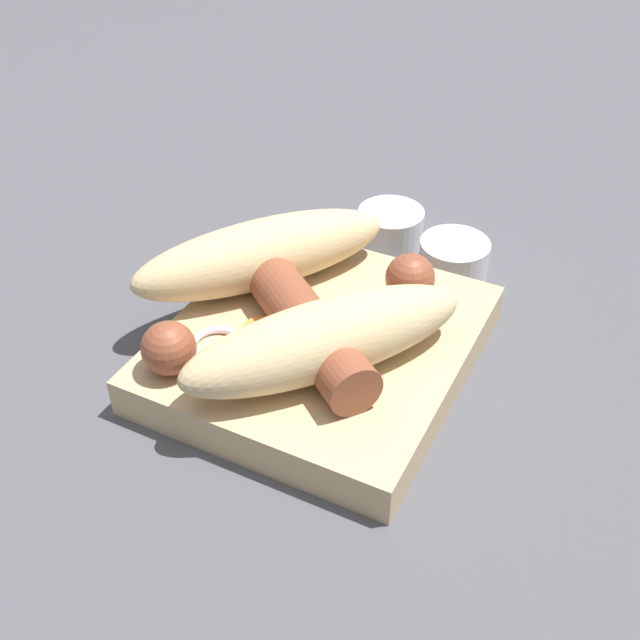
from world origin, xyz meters
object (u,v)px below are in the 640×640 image
Objects in this scene: food_tray at (320,348)px; condiment_cup_near at (453,261)px; sausage at (296,311)px; condiment_cup_far at (390,229)px; bread_roll at (291,293)px.

food_tray is 0.15m from condiment_cup_near.
food_tray is at bearing 161.84° from condiment_cup_near.
sausage is 0.16m from condiment_cup_near.
food_tray is at bearing -174.24° from condiment_cup_far.
food_tray is 3.84× the size of condiment_cup_far.
sausage is (-0.01, -0.01, -0.01)m from bread_roll.
condiment_cup_far reaches higher than food_tray.
condiment_cup_near is (0.14, -0.07, -0.04)m from bread_roll.
condiment_cup_near is at bearing -25.96° from bread_roll.
condiment_cup_far is at bearing 71.84° from condiment_cup_near.
bread_roll is at bearing 177.98° from condiment_cup_far.
bread_roll is 1.43× the size of sausage.
food_tray is 3.84× the size of condiment_cup_near.
condiment_cup_far is (0.17, 0.00, -0.03)m from sausage.
bread_roll is 0.01m from sausage.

